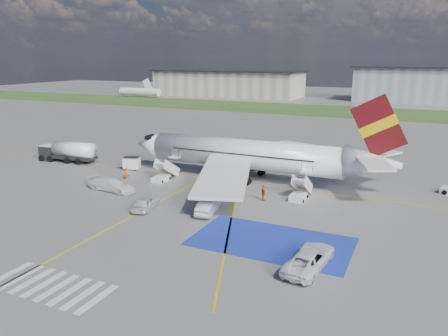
{
  "coord_description": "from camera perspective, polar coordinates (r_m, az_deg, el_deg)",
  "views": [
    {
      "loc": [
        21.3,
        -38.27,
        15.92
      ],
      "look_at": [
        0.86,
        5.71,
        3.5
      ],
      "focal_mm": 35.0,
      "sensor_mm": 36.0,
      "label": 1
    }
  ],
  "objects": [
    {
      "name": "crosswalk",
      "position": [
        34.61,
        -21.69,
        -14.12
      ],
      "size": [
        9.0,
        4.0,
        0.01
      ],
      "color": "silver",
      "rests_on": "ground"
    },
    {
      "name": "grass_strip",
      "position": [
        135.9,
        15.86,
        7.1
      ],
      "size": [
        400.0,
        30.0,
        0.01
      ],
      "primitive_type": "cube",
      "color": "#2D4C1E",
      "rests_on": "ground"
    },
    {
      "name": "car_silver_a",
      "position": [
        47.47,
        -10.17,
        -4.52
      ],
      "size": [
        2.55,
        4.59,
        1.48
      ],
      "primitive_type": "imported",
      "rotation": [
        0.0,
        0.0,
        3.34
      ],
      "color": "silver",
      "rests_on": "ground"
    },
    {
      "name": "airstairs_aft",
      "position": [
        50.91,
        9.79,
        -3.34
      ],
      "size": [
        1.9,
        5.2,
        3.6
      ],
      "color": "white",
      "rests_on": "ground"
    },
    {
      "name": "taxiway_line_diag",
      "position": [
        56.87,
        1.89,
        -1.89
      ],
      "size": [
        20.71,
        56.45,
        0.01
      ],
      "primitive_type": "cube",
      "rotation": [
        0.0,
        0.0,
        0.35
      ],
      "color": "gold",
      "rests_on": "ground"
    },
    {
      "name": "fuel_tanker",
      "position": [
        71.88,
        -19.69,
        1.8
      ],
      "size": [
        9.47,
        3.4,
        3.16
      ],
      "rotation": [
        0.0,
        0.0,
        0.09
      ],
      "color": "black",
      "rests_on": "ground"
    },
    {
      "name": "van_white_a",
      "position": [
        35.07,
        11.13,
        -11.11
      ],
      "size": [
        2.91,
        5.5,
        1.99
      ],
      "primitive_type": "imported",
      "rotation": [
        0.0,
        0.0,
        3.05
      ],
      "color": "white",
      "rests_on": "ground"
    },
    {
      "name": "airstairs_fwd",
      "position": [
        58.22,
        -8.03,
        -1.01
      ],
      "size": [
        1.9,
        5.2,
        3.6
      ],
      "color": "white",
      "rests_on": "ground"
    },
    {
      "name": "crew_nose",
      "position": [
        65.09,
        -12.47,
        0.75
      ],
      "size": [
        1.16,
        1.2,
        1.96
      ],
      "primitive_type": "imported",
      "rotation": [
        0.0,
        0.0,
        -0.94
      ],
      "color": "orange",
      "rests_on": "ground"
    },
    {
      "name": "airliner",
      "position": [
        57.28,
        4.09,
        1.7
      ],
      "size": [
        36.81,
        32.95,
        11.92
      ],
      "color": "white",
      "rests_on": "ground"
    },
    {
      "name": "terminal_centre",
      "position": [
        173.56,
        24.84,
        9.79
      ],
      "size": [
        48.0,
        18.0,
        12.0
      ],
      "primitive_type": "cube",
      "color": "gray",
      "rests_on": "ground"
    },
    {
      "name": "van_white_b",
      "position": [
        54.9,
        -14.5,
        -1.86
      ],
      "size": [
        5.34,
        2.6,
        2.02
      ],
      "primitive_type": "imported",
      "rotation": [
        0.0,
        0.0,
        1.47
      ],
      "color": "white",
      "rests_on": "ground"
    },
    {
      "name": "crew_fwd",
      "position": [
        59.36,
        -12.58,
        -0.72
      ],
      "size": [
        0.69,
        0.72,
        1.65
      ],
      "primitive_type": "imported",
      "rotation": [
        0.0,
        0.0,
        0.9
      ],
      "color": "orange",
      "rests_on": "ground"
    },
    {
      "name": "terminal_west",
      "position": [
        185.08,
        0.54,
        10.98
      ],
      "size": [
        60.0,
        22.0,
        10.0
      ],
      "primitive_type": "cube",
      "color": "gray",
      "rests_on": "ground"
    },
    {
      "name": "staging_box",
      "position": [
        39.44,
        6.19,
        -9.52
      ],
      "size": [
        14.0,
        8.0,
        0.01
      ],
      "primitive_type": "cube",
      "color": "#1B2FA3",
      "rests_on": "ground"
    },
    {
      "name": "taxiway_line_cross",
      "position": [
        41.76,
        -16.8,
        -8.69
      ],
      "size": [
        0.2,
        60.0,
        0.01
      ],
      "primitive_type": "cube",
      "color": "gold",
      "rests_on": "ground"
    },
    {
      "name": "crew_aft",
      "position": [
        49.68,
        5.18,
        -3.25
      ],
      "size": [
        1.06,
        1.13,
        1.88
      ],
      "primitive_type": "imported",
      "rotation": [
        0.0,
        0.0,
        2.28
      ],
      "color": "orange",
      "rests_on": "ground"
    },
    {
      "name": "taxiway_line_main",
      "position": [
        56.87,
        1.89,
        -1.89
      ],
      "size": [
        120.0,
        0.2,
        0.01
      ],
      "primitive_type": "cube",
      "color": "gold",
      "rests_on": "ground"
    },
    {
      "name": "gpu_cart",
      "position": [
        64.5,
        -11.97,
        0.53
      ],
      "size": [
        2.53,
        1.97,
        1.86
      ],
      "rotation": [
        0.0,
        0.0,
        0.28
      ],
      "color": "white",
      "rests_on": "ground"
    },
    {
      "name": "car_silver_b",
      "position": [
        45.67,
        -2.13,
        -5.03
      ],
      "size": [
        2.48,
        4.85,
        1.52
      ],
      "primitive_type": "imported",
      "rotation": [
        0.0,
        0.0,
        3.34
      ],
      "color": "#A8AAAF",
      "rests_on": "ground"
    },
    {
      "name": "ground",
      "position": [
        46.6,
        -3.94,
        -5.65
      ],
      "size": [
        400.0,
        400.0,
        0.0
      ],
      "primitive_type": "plane",
      "color": "#60605E",
      "rests_on": "ground"
    }
  ]
}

